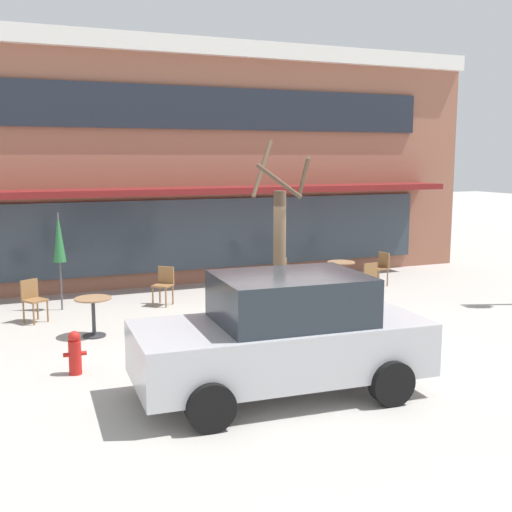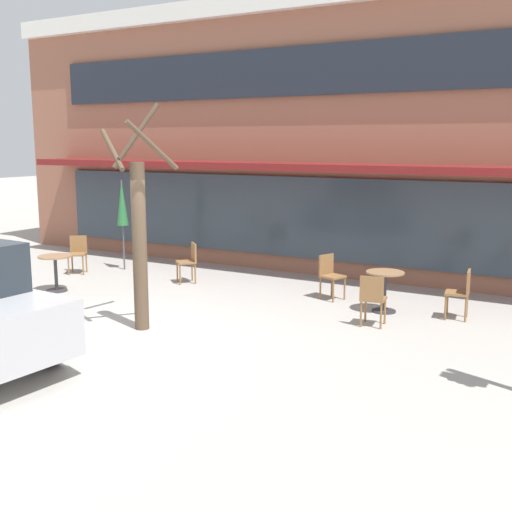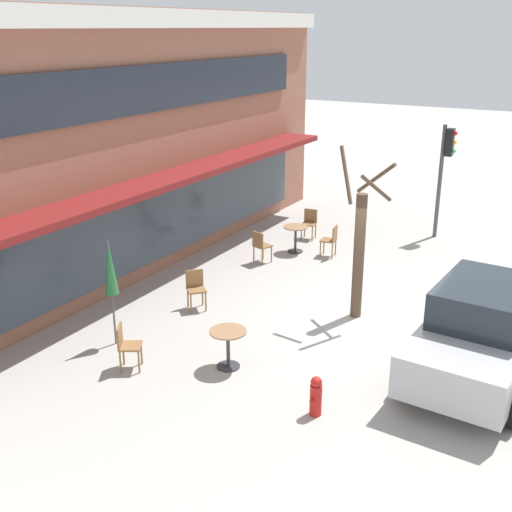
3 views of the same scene
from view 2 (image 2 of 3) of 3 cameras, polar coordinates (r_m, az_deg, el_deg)
The scene contains 11 objects.
ground_plane at distance 10.67m, azimuth -11.77°, elevation -7.03°, with size 80.00×80.00×0.00m, color #ADA8A0.
building_facade at distance 18.81m, azimuth 8.77°, elevation 10.47°, with size 17.29×9.10×6.50m.
cafe_table_near_wall at distance 12.03m, azimuth 11.38°, elevation -2.51°, with size 0.70×0.70×0.76m.
cafe_table_streetside at distance 14.07m, azimuth -17.39°, elevation -0.95°, with size 0.70×0.70×0.76m.
patio_umbrella_green_folded at distance 15.90m, azimuth -11.81°, elevation 4.59°, with size 0.28×0.28×2.20m.
cafe_chair_0 at distance 12.86m, azimuth 6.59°, elevation -1.52°, with size 0.50×0.50×0.89m.
cafe_chair_1 at distance 15.87m, azimuth -15.56°, elevation 0.40°, with size 0.55×0.55×0.89m.
cafe_chair_2 at distance 11.04m, azimuth 10.33°, elevation -3.57°, with size 0.45×0.45×0.89m.
cafe_chair_3 at distance 11.88m, azimuth 17.82°, elevation -2.92°, with size 0.45×0.45×0.89m.
cafe_chair_4 at distance 14.32m, azimuth -5.95°, elevation -0.31°, with size 0.57×0.57×0.89m.
street_tree at distance 10.71m, azimuth -10.36°, elevation 1.86°, with size 1.19×1.18×3.75m.
Camera 2 is at (6.86, -7.56, 3.11)m, focal length 45.00 mm.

